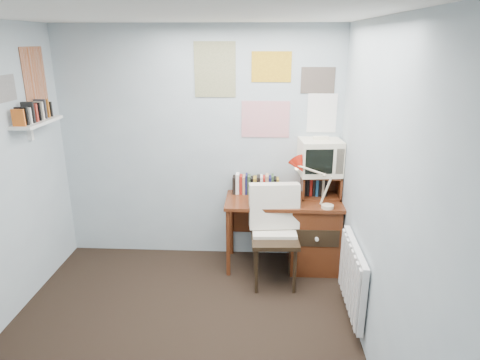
{
  "coord_description": "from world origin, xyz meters",
  "views": [
    {
      "loc": [
        0.67,
        -2.69,
        2.35
      ],
      "look_at": [
        0.47,
        0.98,
        1.13
      ],
      "focal_mm": 32.0,
      "sensor_mm": 36.0,
      "label": 1
    }
  ],
  "objects_px": {
    "desk_chair": "(275,239)",
    "tv_riser": "(321,185)",
    "crt_tv": "(320,155)",
    "desk": "(308,231)",
    "desk_lamp": "(329,187)",
    "wall_shelf": "(37,122)",
    "radiator": "(353,277)"
  },
  "relations": [
    {
      "from": "desk_lamp",
      "to": "crt_tv",
      "type": "xyz_separation_m",
      "value": [
        -0.06,
        0.34,
        0.23
      ]
    },
    {
      "from": "desk_chair",
      "to": "crt_tv",
      "type": "bearing_deg",
      "value": 44.73
    },
    {
      "from": "desk",
      "to": "wall_shelf",
      "type": "distance_m",
      "value": 2.87
    },
    {
      "from": "radiator",
      "to": "wall_shelf",
      "type": "height_order",
      "value": "wall_shelf"
    },
    {
      "from": "desk",
      "to": "crt_tv",
      "type": "relative_size",
      "value": 2.87
    },
    {
      "from": "desk_lamp",
      "to": "tv_riser",
      "type": "height_order",
      "value": "desk_lamp"
    },
    {
      "from": "desk_lamp",
      "to": "radiator",
      "type": "bearing_deg",
      "value": -91.61
    },
    {
      "from": "desk_lamp",
      "to": "wall_shelf",
      "type": "relative_size",
      "value": 0.7
    },
    {
      "from": "desk_chair",
      "to": "crt_tv",
      "type": "relative_size",
      "value": 2.32
    },
    {
      "from": "radiator",
      "to": "wall_shelf",
      "type": "bearing_deg",
      "value": 169.11
    },
    {
      "from": "desk_chair",
      "to": "crt_tv",
      "type": "distance_m",
      "value": 0.99
    },
    {
      "from": "desk_lamp",
      "to": "wall_shelf",
      "type": "height_order",
      "value": "wall_shelf"
    },
    {
      "from": "desk",
      "to": "desk_chair",
      "type": "height_order",
      "value": "desk_chair"
    },
    {
      "from": "tv_riser",
      "to": "desk_lamp",
      "type": "bearing_deg",
      "value": -84.12
    },
    {
      "from": "desk_chair",
      "to": "desk_lamp",
      "type": "relative_size",
      "value": 2.22
    },
    {
      "from": "desk",
      "to": "desk_lamp",
      "type": "bearing_deg",
      "value": -54.39
    },
    {
      "from": "desk",
      "to": "desk_chair",
      "type": "relative_size",
      "value": 1.24
    },
    {
      "from": "radiator",
      "to": "desk_lamp",
      "type": "bearing_deg",
      "value": 100.79
    },
    {
      "from": "desk_lamp",
      "to": "tv_riser",
      "type": "distance_m",
      "value": 0.34
    },
    {
      "from": "crt_tv",
      "to": "wall_shelf",
      "type": "height_order",
      "value": "wall_shelf"
    },
    {
      "from": "tv_riser",
      "to": "wall_shelf",
      "type": "relative_size",
      "value": 0.65
    },
    {
      "from": "desk_chair",
      "to": "radiator",
      "type": "relative_size",
      "value": 1.21
    },
    {
      "from": "desk_chair",
      "to": "tv_riser",
      "type": "relative_size",
      "value": 2.42
    },
    {
      "from": "crt_tv",
      "to": "desk",
      "type": "bearing_deg",
      "value": -131.76
    },
    {
      "from": "desk_lamp",
      "to": "radiator",
      "type": "height_order",
      "value": "desk_lamp"
    },
    {
      "from": "crt_tv",
      "to": "wall_shelf",
      "type": "distance_m",
      "value": 2.74
    },
    {
      "from": "tv_riser",
      "to": "wall_shelf",
      "type": "bearing_deg",
      "value": -169.68
    },
    {
      "from": "crt_tv",
      "to": "radiator",
      "type": "height_order",
      "value": "crt_tv"
    },
    {
      "from": "crt_tv",
      "to": "wall_shelf",
      "type": "bearing_deg",
      "value": -175.2
    },
    {
      "from": "desk",
      "to": "wall_shelf",
      "type": "height_order",
      "value": "wall_shelf"
    },
    {
      "from": "radiator",
      "to": "wall_shelf",
      "type": "xyz_separation_m",
      "value": [
        -2.86,
        0.55,
        1.2
      ]
    },
    {
      "from": "desk_chair",
      "to": "desk_lamp",
      "type": "distance_m",
      "value": 0.73
    }
  ]
}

